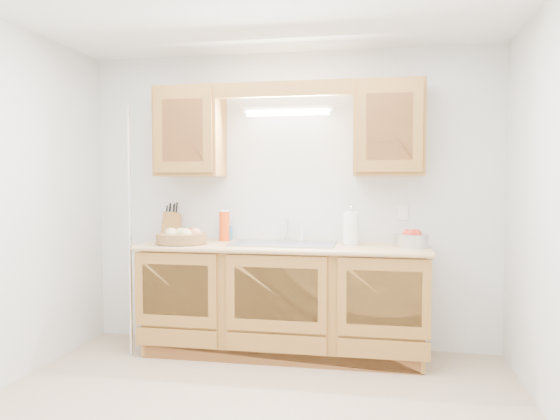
% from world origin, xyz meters
% --- Properties ---
extents(room, '(3.52, 3.50, 2.50)m').
position_xyz_m(room, '(0.00, 0.00, 1.25)').
color(room, tan).
rests_on(room, ground).
extents(base_cabinets, '(2.20, 0.60, 0.86)m').
position_xyz_m(base_cabinets, '(0.00, 1.20, 0.44)').
color(base_cabinets, '#A97131').
rests_on(base_cabinets, ground).
extents(countertop, '(2.30, 0.63, 0.04)m').
position_xyz_m(countertop, '(0.00, 1.19, 0.88)').
color(countertop, '#E1B376').
rests_on(countertop, base_cabinets).
extents(upper_cabinet_left, '(0.55, 0.33, 0.75)m').
position_xyz_m(upper_cabinet_left, '(-0.83, 1.33, 1.83)').
color(upper_cabinet_left, '#A97131').
rests_on(upper_cabinet_left, room).
extents(upper_cabinet_right, '(0.55, 0.33, 0.75)m').
position_xyz_m(upper_cabinet_right, '(0.83, 1.33, 1.83)').
color(upper_cabinet_right, '#A97131').
rests_on(upper_cabinet_right, room).
extents(valance, '(2.20, 0.05, 0.12)m').
position_xyz_m(valance, '(0.00, 1.19, 2.14)').
color(valance, '#A97131').
rests_on(valance, room).
extents(fluorescent_fixture, '(0.76, 0.08, 0.08)m').
position_xyz_m(fluorescent_fixture, '(0.00, 1.42, 2.00)').
color(fluorescent_fixture, white).
rests_on(fluorescent_fixture, room).
extents(sink, '(0.84, 0.46, 0.36)m').
position_xyz_m(sink, '(0.00, 1.21, 0.83)').
color(sink, '#9E9EA3').
rests_on(sink, countertop).
extents(wire_shelf_pole, '(0.03, 0.03, 2.00)m').
position_xyz_m(wire_shelf_pole, '(-1.20, 0.94, 1.00)').
color(wire_shelf_pole, silver).
rests_on(wire_shelf_pole, ground).
extents(outlet_plate, '(0.08, 0.01, 0.12)m').
position_xyz_m(outlet_plate, '(0.95, 1.49, 1.15)').
color(outlet_plate, white).
rests_on(outlet_plate, room).
extents(fruit_basket, '(0.51, 0.51, 0.13)m').
position_xyz_m(fruit_basket, '(-0.82, 1.08, 0.96)').
color(fruit_basket, olive).
rests_on(fruit_basket, countertop).
extents(knife_block, '(0.13, 0.20, 0.34)m').
position_xyz_m(knife_block, '(-1.03, 1.38, 1.02)').
color(knife_block, '#A97131').
rests_on(knife_block, countertop).
extents(orange_canister, '(0.09, 0.09, 0.26)m').
position_xyz_m(orange_canister, '(-0.54, 1.36, 1.03)').
color(orange_canister, '#EF460D').
rests_on(orange_canister, countertop).
extents(soap_bottle, '(0.09, 0.09, 0.18)m').
position_xyz_m(soap_bottle, '(-0.54, 1.43, 0.99)').
color(soap_bottle, blue).
rests_on(soap_bottle, countertop).
extents(sponge, '(0.12, 0.09, 0.02)m').
position_xyz_m(sponge, '(0.54, 1.43, 0.91)').
color(sponge, '#CC333F').
rests_on(sponge, countertop).
extents(paper_towel, '(0.15, 0.15, 0.31)m').
position_xyz_m(paper_towel, '(0.54, 1.26, 1.03)').
color(paper_towel, silver).
rests_on(paper_towel, countertop).
extents(apple_bowl, '(0.32, 0.32, 0.14)m').
position_xyz_m(apple_bowl, '(1.01, 1.19, 0.96)').
color(apple_bowl, silver).
rests_on(apple_bowl, countertop).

